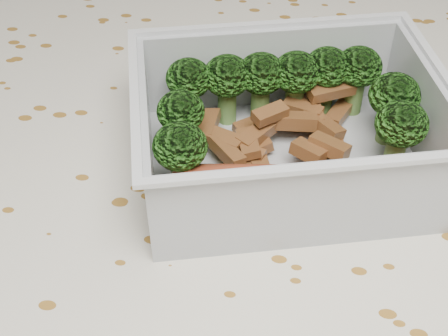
# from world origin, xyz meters

# --- Properties ---
(dining_table) EXTENTS (1.40, 0.90, 0.75)m
(dining_table) POSITION_xyz_m (0.00, 0.00, 0.67)
(dining_table) COLOR brown
(dining_table) RESTS_ON ground
(tablecloth) EXTENTS (1.46, 0.96, 0.19)m
(tablecloth) POSITION_xyz_m (0.00, 0.00, 0.72)
(tablecloth) COLOR silver
(tablecloth) RESTS_ON dining_table
(lunch_container) EXTENTS (0.22, 0.19, 0.07)m
(lunch_container) POSITION_xyz_m (0.04, 0.04, 0.78)
(lunch_container) COLOR silver
(lunch_container) RESTS_ON tablecloth
(broccoli_florets) EXTENTS (0.16, 0.13, 0.05)m
(broccoli_florets) POSITION_xyz_m (0.04, 0.07, 0.79)
(broccoli_florets) COLOR #608C3F
(broccoli_florets) RESTS_ON lunch_container
(meat_pile) EXTENTS (0.10, 0.10, 0.03)m
(meat_pile) POSITION_xyz_m (0.04, 0.06, 0.77)
(meat_pile) COLOR brown
(meat_pile) RESTS_ON lunch_container
(sausage) EXTENTS (0.16, 0.05, 0.03)m
(sausage) POSITION_xyz_m (0.06, 0.01, 0.77)
(sausage) COLOR #B94B2D
(sausage) RESTS_ON lunch_container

